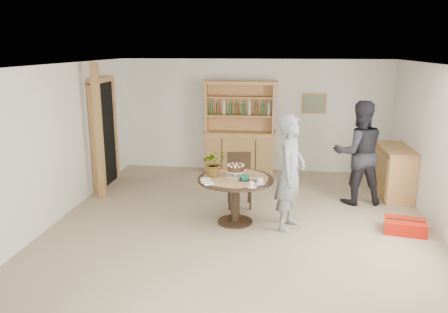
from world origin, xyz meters
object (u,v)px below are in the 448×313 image
at_px(hutch, 240,142).
at_px(teen_boy, 290,173).
at_px(sideboard, 394,171).
at_px(red_suitcase, 405,226).
at_px(dining_table, 235,187).
at_px(adult_person, 358,153).
at_px(dining_chair, 239,176).

bearing_deg(hutch, teen_boy, -71.11).
relative_size(sideboard, red_suitcase, 1.90).
distance_m(dining_table, teen_boy, 0.90).
height_order(hutch, red_suitcase, hutch).
xyz_separation_m(teen_boy, red_suitcase, (1.76, 0.02, -0.80)).
bearing_deg(dining_table, adult_person, 29.97).
distance_m(hutch, dining_chair, 2.11).
distance_m(sideboard, dining_chair, 2.99).
distance_m(hutch, teen_boy, 3.21).
bearing_deg(sideboard, red_suitcase, -97.75).
height_order(hutch, dining_chair, hutch).
bearing_deg(dining_chair, red_suitcase, -27.68).
relative_size(sideboard, adult_person, 0.68).
bearing_deg(dining_table, dining_chair, 90.83).
distance_m(hutch, red_suitcase, 4.15).
distance_m(sideboard, dining_table, 3.32).
height_order(sideboard, dining_chair, dining_chair).
height_order(dining_table, teen_boy, teen_boy).
relative_size(hutch, red_suitcase, 3.08).
bearing_deg(dining_table, hutch, 93.64).
height_order(teen_boy, red_suitcase, teen_boy).
relative_size(teen_boy, adult_person, 0.96).
bearing_deg(dining_chair, teen_boy, -55.80).
bearing_deg(dining_table, teen_boy, -6.71).
xyz_separation_m(adult_person, red_suitcase, (0.54, -1.27, -0.83)).
xyz_separation_m(sideboard, dining_table, (-2.85, -1.69, 0.13)).
distance_m(teen_boy, adult_person, 1.79).
bearing_deg(adult_person, red_suitcase, 103.84).
bearing_deg(sideboard, teen_boy, -138.27).
bearing_deg(adult_person, hutch, -46.31).
distance_m(adult_person, red_suitcase, 1.61).
relative_size(dining_chair, adult_person, 0.51).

